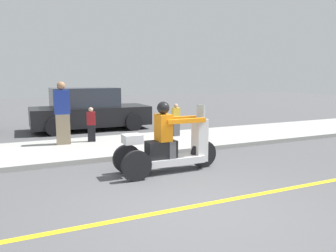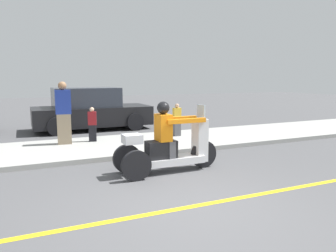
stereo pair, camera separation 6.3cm
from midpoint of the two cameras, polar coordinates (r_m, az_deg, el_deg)
ground_plane at (r=5.17m, az=3.38°, el=-13.95°), size 60.00×60.00×0.00m
lane_stripe at (r=5.41m, az=8.18°, el=-12.96°), size 24.00×0.12×0.01m
sidewalk_strip at (r=9.29m, az=-10.12°, el=-3.51°), size 28.00×2.80×0.12m
motorcycle_trike at (r=6.83m, az=-0.26°, el=-3.65°), size 2.25×0.70×1.49m
spectator_near_curb at (r=10.37m, az=1.20°, el=0.99°), size 0.25×0.15×1.03m
spectator_with_child at (r=9.52m, az=-18.09°, el=1.96°), size 0.43×0.28×1.74m
spectator_by_tree at (r=9.73m, az=-13.40°, el=0.16°), size 0.26×0.20×1.00m
parked_car_lot_center at (r=12.72m, az=-13.79°, el=2.71°), size 4.30×2.04×1.59m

